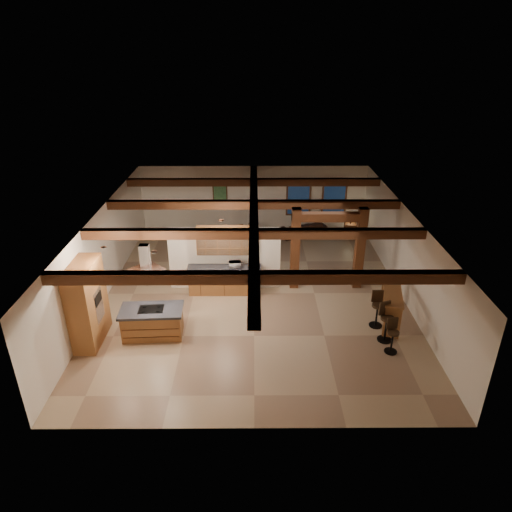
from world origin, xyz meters
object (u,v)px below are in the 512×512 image
(kitchen_island, at_px, (153,322))
(bar_counter, at_px, (391,300))
(dining_table, at_px, (243,246))
(sofa, at_px, (303,229))

(kitchen_island, bearing_deg, bar_counter, 5.92)
(dining_table, height_order, sofa, dining_table)
(dining_table, distance_m, bar_counter, 6.72)
(dining_table, xyz_separation_m, bar_counter, (4.61, -4.88, 0.40))
(sofa, height_order, bar_counter, bar_counter)
(kitchen_island, relative_size, dining_table, 0.96)
(kitchen_island, xyz_separation_m, sofa, (5.14, 7.56, -0.16))
(bar_counter, bearing_deg, dining_table, 133.36)
(sofa, relative_size, bar_counter, 0.94)
(kitchen_island, distance_m, dining_table, 6.15)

